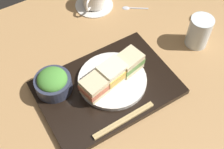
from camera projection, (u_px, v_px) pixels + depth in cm
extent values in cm
cube|color=tan|center=(109.00, 89.00, 91.25)|extent=(140.00, 100.00, 3.00)
cube|color=black|center=(107.00, 88.00, 88.64)|extent=(39.68, 27.46, 1.82)
cylinder|color=white|center=(113.00, 80.00, 88.29)|extent=(20.34, 20.34, 1.37)
cube|color=beige|center=(96.00, 90.00, 84.60)|extent=(8.36, 7.28, 1.65)
cube|color=#CC6B4C|center=(96.00, 86.00, 83.14)|extent=(8.85, 7.49, 1.96)
cube|color=beige|center=(95.00, 82.00, 81.68)|extent=(8.36, 7.28, 1.65)
cube|color=#EFE5C1|center=(113.00, 78.00, 87.08)|extent=(8.36, 7.28, 1.63)
cube|color=gold|center=(113.00, 73.00, 85.36)|extent=(8.70, 7.77, 2.62)
cube|color=#EFE5C1|center=(113.00, 69.00, 83.64)|extent=(8.36, 7.28, 1.63)
cube|color=beige|center=(129.00, 66.00, 89.49)|extent=(8.36, 7.28, 1.78)
cube|color=#669347|center=(129.00, 62.00, 87.99)|extent=(8.75, 7.44, 1.94)
cube|color=beige|center=(129.00, 58.00, 86.48)|extent=(8.36, 7.28, 1.78)
cylinder|color=#33384C|center=(53.00, 84.00, 85.70)|extent=(10.62, 10.62, 4.43)
ellipsoid|color=#4C9338|center=(52.00, 80.00, 83.91)|extent=(8.65, 8.65, 4.76)
cube|color=tan|center=(125.00, 121.00, 80.79)|extent=(19.16, 1.13, 0.70)
cube|color=tan|center=(123.00, 119.00, 81.16)|extent=(19.16, 1.13, 0.70)
cylinder|color=silver|center=(94.00, 5.00, 111.10)|extent=(14.08, 14.08, 0.80)
torus|color=silver|center=(89.00, 5.00, 105.41)|extent=(4.08, 3.52, 4.60)
cylinder|color=silver|center=(199.00, 32.00, 96.12)|extent=(7.37, 7.37, 10.61)
cylinder|color=#4C6051|center=(201.00, 19.00, 106.37)|extent=(6.42, 6.42, 1.21)
cube|color=silver|center=(137.00, 8.00, 110.24)|extent=(7.18, 5.06, 0.50)
ellipsoid|color=silver|center=(126.00, 7.00, 110.22)|extent=(3.44, 3.22, 0.80)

